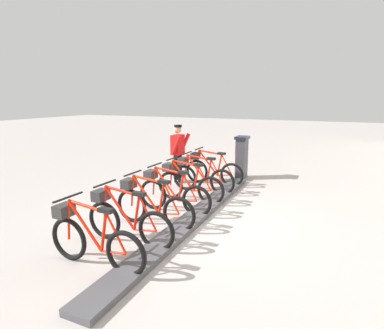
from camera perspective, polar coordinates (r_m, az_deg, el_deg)
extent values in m
plane|color=#A9A09D|center=(6.39, 0.36, -10.06)|extent=(60.00, 60.00, 0.00)
cube|color=#47474C|center=(6.38, 0.36, -9.64)|extent=(0.44, 6.46, 0.10)
cube|color=#38383D|center=(9.60, 9.03, 1.06)|extent=(0.28, 0.44, 1.20)
cube|color=#194C8C|center=(9.58, 8.23, 3.19)|extent=(0.03, 0.30, 0.40)
cube|color=black|center=(9.50, 9.16, 4.85)|extent=(0.36, 0.52, 0.08)
torus|color=black|center=(8.64, 7.25, -1.91)|extent=(0.67, 0.09, 0.67)
torus|color=black|center=(9.02, 0.91, -1.22)|extent=(0.67, 0.09, 0.67)
cylinder|color=red|center=(8.82, 2.94, 0.33)|extent=(0.60, 0.06, 0.70)
cylinder|color=red|center=(8.71, 5.01, -0.10)|extent=(0.16, 0.05, 0.61)
cylinder|color=red|center=(8.74, 3.32, 2.22)|extent=(0.69, 0.06, 0.11)
cylinder|color=red|center=(8.72, 5.92, -1.94)|extent=(0.43, 0.04, 0.09)
cylinder|color=red|center=(8.63, 6.34, -0.05)|extent=(0.33, 0.04, 0.56)
cylinder|color=red|center=(8.94, 1.09, 0.67)|extent=(0.10, 0.04, 0.62)
cube|color=black|center=(8.62, 5.43, 2.01)|extent=(0.22, 0.11, 0.06)
cylinder|color=black|center=(8.86, 1.28, 2.92)|extent=(0.05, 0.54, 0.03)
cube|color=#2D2D2D|center=(8.95, 0.63, 1.58)|extent=(0.21, 0.28, 0.18)
torus|color=black|center=(7.90, 5.52, -3.21)|extent=(0.67, 0.09, 0.67)
torus|color=black|center=(8.30, -1.30, -2.40)|extent=(0.67, 0.09, 0.67)
cylinder|color=red|center=(8.09, 0.85, -0.74)|extent=(0.60, 0.06, 0.70)
cylinder|color=red|center=(7.96, 3.09, -1.22)|extent=(0.16, 0.05, 0.61)
cylinder|color=red|center=(8.00, 1.25, 1.32)|extent=(0.69, 0.06, 0.11)
cylinder|color=red|center=(7.98, 4.08, -3.23)|extent=(0.43, 0.04, 0.09)
cylinder|color=red|center=(7.88, 4.52, -1.17)|extent=(0.33, 0.04, 0.56)
cylinder|color=red|center=(8.22, -1.12, -0.34)|extent=(0.10, 0.04, 0.62)
cube|color=black|center=(7.87, 3.52, 1.08)|extent=(0.22, 0.11, 0.06)
cylinder|color=black|center=(8.13, -0.95, 2.10)|extent=(0.05, 0.54, 0.03)
cube|color=#2D2D2D|center=(8.22, -1.63, 0.65)|extent=(0.21, 0.28, 0.18)
torus|color=black|center=(7.16, 3.43, -4.77)|extent=(0.67, 0.09, 0.67)
torus|color=black|center=(7.61, -3.93, -3.78)|extent=(0.67, 0.09, 0.67)
cylinder|color=red|center=(7.38, -1.64, -2.01)|extent=(0.60, 0.06, 0.70)
cylinder|color=red|center=(7.24, 0.77, -2.56)|extent=(0.16, 0.05, 0.61)
cylinder|color=red|center=(7.28, -1.23, 0.23)|extent=(0.69, 0.06, 0.11)
cylinder|color=red|center=(7.25, 1.87, -4.78)|extent=(0.43, 0.04, 0.09)
cylinder|color=red|center=(7.15, 2.32, -2.53)|extent=(0.33, 0.04, 0.56)
cylinder|color=red|center=(7.51, -3.76, -1.55)|extent=(0.10, 0.04, 0.62)
cube|color=black|center=(7.14, 1.22, -0.05)|extent=(0.22, 0.11, 0.06)
cylinder|color=black|center=(7.42, -3.60, 1.11)|extent=(0.05, 0.54, 0.03)
cube|color=#2D2D2D|center=(7.52, -4.31, -0.47)|extent=(0.21, 0.28, 0.18)
torus|color=black|center=(6.45, 0.85, -6.68)|extent=(0.67, 0.09, 0.67)
torus|color=black|center=(6.93, -7.09, -5.42)|extent=(0.67, 0.09, 0.67)
cylinder|color=red|center=(6.68, -4.67, -3.54)|extent=(0.60, 0.06, 0.70)
cylinder|color=red|center=(6.53, -2.06, -4.19)|extent=(0.16, 0.05, 0.61)
cylinder|color=red|center=(6.58, -4.26, -1.09)|extent=(0.69, 0.06, 0.11)
cylinder|color=red|center=(6.55, -0.85, -6.65)|extent=(0.43, 0.04, 0.09)
cylinder|color=red|center=(6.43, -0.38, -4.19)|extent=(0.33, 0.04, 0.56)
cylinder|color=red|center=(6.83, -6.94, -3.00)|extent=(0.10, 0.04, 0.62)
cube|color=black|center=(6.42, -1.60, -1.43)|extent=(0.22, 0.11, 0.06)
cylinder|color=black|center=(6.73, -6.80, -0.09)|extent=(0.05, 0.54, 0.03)
cube|color=#2D2D2D|center=(6.84, -7.53, -1.81)|extent=(0.21, 0.28, 0.18)
torus|color=black|center=(5.76, -2.38, -9.03)|extent=(0.67, 0.09, 0.67)
torus|color=black|center=(6.29, -10.92, -7.39)|extent=(0.67, 0.09, 0.67)
cylinder|color=red|center=(6.02, -8.39, -5.41)|extent=(0.60, 0.06, 0.70)
cylinder|color=red|center=(5.85, -5.58, -6.20)|extent=(0.16, 0.05, 0.61)
cylinder|color=red|center=(5.90, -8.00, -2.71)|extent=(0.69, 0.06, 0.11)
cylinder|color=red|center=(5.87, -4.23, -8.94)|extent=(0.43, 0.04, 0.09)
cylinder|color=red|center=(5.74, -3.76, -6.25)|extent=(0.33, 0.04, 0.56)
cylinder|color=red|center=(6.18, -10.81, -4.75)|extent=(0.10, 0.04, 0.62)
cube|color=black|center=(5.73, -5.13, -3.15)|extent=(0.22, 0.11, 0.06)
cylinder|color=black|center=(6.07, -10.72, -1.55)|extent=(0.05, 0.54, 0.03)
cube|color=#2D2D2D|center=(6.19, -11.46, -3.43)|extent=(0.21, 0.28, 0.18)
torus|color=black|center=(5.11, -6.52, -11.96)|extent=(0.67, 0.09, 0.67)
torus|color=black|center=(5.70, -15.65, -9.74)|extent=(0.67, 0.09, 0.67)
cylinder|color=red|center=(5.39, -13.04, -7.69)|extent=(0.60, 0.06, 0.70)
cylinder|color=red|center=(5.21, -10.04, -8.69)|extent=(0.16, 0.05, 0.61)
cylinder|color=red|center=(5.26, -12.68, -4.72)|extent=(0.69, 0.06, 0.11)
cylinder|color=red|center=(5.23, -8.54, -11.77)|extent=(0.43, 0.04, 0.09)
cylinder|color=red|center=(5.08, -8.07, -8.81)|extent=(0.33, 0.04, 0.56)
cylinder|color=red|center=(5.57, -15.59, -6.86)|extent=(0.10, 0.04, 0.62)
cube|color=black|center=(5.07, -9.62, -5.31)|extent=(0.22, 0.11, 0.06)
cylinder|color=black|center=(5.45, -15.56, -3.35)|extent=(0.05, 0.54, 0.03)
cube|color=#2D2D2D|center=(5.58, -16.29, -5.39)|extent=(0.21, 0.28, 0.18)
torus|color=black|center=(4.50, -11.97, -15.62)|extent=(0.67, 0.09, 0.67)
torus|color=black|center=(5.16, -21.50, -12.51)|extent=(0.67, 0.09, 0.67)
cylinder|color=red|center=(4.82, -18.93, -10.46)|extent=(0.60, 0.06, 0.70)
cylinder|color=red|center=(4.61, -15.78, -11.76)|extent=(0.16, 0.05, 0.61)
cylinder|color=red|center=(4.68, -18.65, -7.22)|extent=(0.69, 0.06, 0.11)
cylinder|color=red|center=(4.64, -14.11, -15.26)|extent=(0.43, 0.04, 0.09)
cylinder|color=red|center=(4.47, -13.71, -12.03)|extent=(0.33, 0.04, 0.56)
cylinder|color=red|center=(5.02, -21.53, -9.40)|extent=(0.10, 0.04, 0.62)
cube|color=black|center=(4.45, -15.44, -8.04)|extent=(0.22, 0.11, 0.06)
cylinder|color=black|center=(4.89, -21.62, -5.56)|extent=(0.05, 0.54, 0.03)
cube|color=#2D2D2D|center=(5.03, -22.28, -7.75)|extent=(0.21, 0.28, 0.18)
cube|color=white|center=(9.22, -1.92, -2.76)|extent=(0.26, 0.12, 0.10)
cube|color=white|center=(9.09, -3.24, -2.99)|extent=(0.26, 0.12, 0.10)
cylinder|color=black|center=(9.15, -2.30, -0.43)|extent=(0.15, 0.15, 0.82)
cylinder|color=black|center=(8.98, -2.90, -0.68)|extent=(0.15, 0.15, 0.82)
cube|color=red|center=(8.94, -2.64, 3.64)|extent=(0.27, 0.41, 0.56)
cylinder|color=red|center=(9.12, -1.31, 4.00)|extent=(0.34, 0.11, 0.57)
cylinder|color=red|center=(8.66, -2.87, 3.56)|extent=(0.34, 0.11, 0.57)
sphere|color=tan|center=(8.89, -2.67, 6.39)|extent=(0.22, 0.22, 0.22)
cylinder|color=black|center=(8.87, -2.56, 7.02)|extent=(0.22, 0.22, 0.06)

